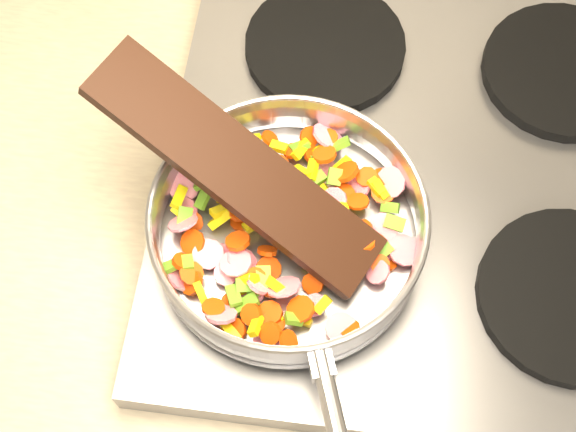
# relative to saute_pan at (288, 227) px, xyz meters

# --- Properties ---
(cooktop) EXTENTS (0.60, 0.60, 0.04)m
(cooktop) POSITION_rel_saute_pan_xyz_m (0.15, 0.12, -0.07)
(cooktop) COLOR #939399
(cooktop) RESTS_ON counter_top
(grate_fl) EXTENTS (0.19, 0.19, 0.02)m
(grate_fl) POSITION_rel_saute_pan_xyz_m (0.01, -0.02, -0.04)
(grate_fl) COLOR black
(grate_fl) RESTS_ON cooktop
(grate_fr) EXTENTS (0.19, 0.19, 0.02)m
(grate_fr) POSITION_rel_saute_pan_xyz_m (0.29, -0.02, -0.04)
(grate_fr) COLOR black
(grate_fr) RESTS_ON cooktop
(grate_bl) EXTENTS (0.19, 0.19, 0.02)m
(grate_bl) POSITION_rel_saute_pan_xyz_m (0.01, 0.26, -0.04)
(grate_bl) COLOR black
(grate_bl) RESTS_ON cooktop
(grate_br) EXTENTS (0.19, 0.19, 0.02)m
(grate_br) POSITION_rel_saute_pan_xyz_m (0.29, 0.26, -0.04)
(grate_br) COLOR black
(grate_br) RESTS_ON cooktop
(saute_pan) EXTENTS (0.32, 0.47, 0.06)m
(saute_pan) POSITION_rel_saute_pan_xyz_m (0.00, 0.00, 0.00)
(saute_pan) COLOR #9E9EA5
(saute_pan) RESTS_ON grate_fl
(vegetable_heap) EXTENTS (0.27, 0.27, 0.05)m
(vegetable_heap) POSITION_rel_saute_pan_xyz_m (-0.00, 0.00, -0.01)
(vegetable_heap) COLOR #E41644
(vegetable_heap) RESTS_ON saute_pan
(wooden_spatula) EXTENTS (0.31, 0.20, 0.13)m
(wooden_spatula) POSITION_rel_saute_pan_xyz_m (-0.05, 0.03, 0.05)
(wooden_spatula) COLOR black
(wooden_spatula) RESTS_ON saute_pan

